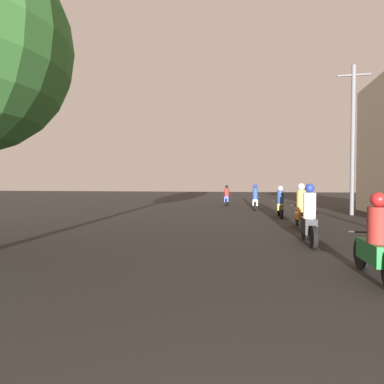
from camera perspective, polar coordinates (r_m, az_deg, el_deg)
motorcycle_green at (r=5.89m, az=31.64°, el=-8.62°), size 0.60×1.85×1.47m
motorcycle_black at (r=8.56m, az=21.39°, el=-4.96°), size 0.60×1.88×1.61m
motorcycle_orange at (r=11.48m, az=20.02°, el=-3.28°), size 0.60×1.99×1.62m
motorcycle_yellow at (r=14.97m, az=16.46°, el=-2.30°), size 0.60×2.04×1.51m
motorcycle_silver at (r=18.82m, az=11.95°, el=-1.42°), size 0.60×2.01×1.59m
motorcycle_blue at (r=22.19m, az=6.63°, el=-1.01°), size 0.60×1.91×1.52m
utility_pole_far at (r=17.53m, az=28.29°, el=9.15°), size 1.60×0.20×7.62m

